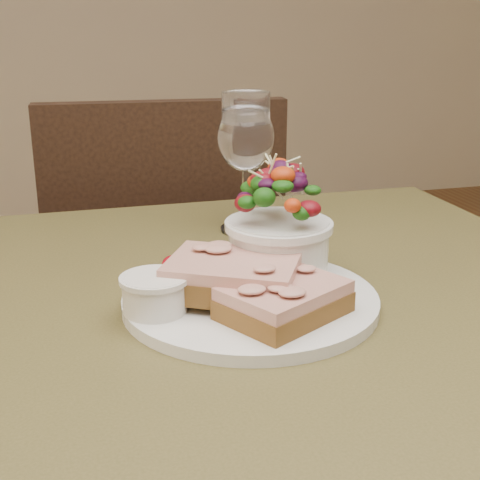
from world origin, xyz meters
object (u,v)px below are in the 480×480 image
object	(u,v)px
salad_bowl	(279,223)
wine_glass	(246,142)
cafe_table	(263,385)
sandwich_back	(233,276)
dinner_plate	(250,300)
sandwich_front	(284,300)
chair_far	(165,374)
ramekin	(155,292)

from	to	relation	value
salad_bowl	wine_glass	size ratio (longest dim) A/B	0.73
cafe_table	sandwich_back	world-z (taller)	sandwich_back
sandwich_back	dinner_plate	bearing A→B (deg)	48.37
cafe_table	sandwich_front	xyz separation A→B (m)	(-0.00, -0.07, 0.13)
dinner_plate	wine_glass	world-z (taller)	wine_glass
sandwich_front	wine_glass	world-z (taller)	wine_glass
cafe_table	chair_far	world-z (taller)	chair_far
sandwich_back	salad_bowl	world-z (taller)	salad_bowl
cafe_table	salad_bowl	xyz separation A→B (m)	(0.03, 0.04, 0.17)
salad_bowl	dinner_plate	bearing A→B (deg)	-133.96
chair_far	sandwich_front	distance (m)	0.88
dinner_plate	salad_bowl	bearing A→B (deg)	46.04
dinner_plate	sandwich_front	distance (m)	0.06
sandwich_front	sandwich_back	xyz separation A→B (m)	(-0.04, 0.05, 0.01)
sandwich_back	wine_glass	bearing A→B (deg)	100.40
sandwich_front	ramekin	size ratio (longest dim) A/B	2.25
sandwich_front	ramekin	world-z (taller)	ramekin
dinner_plate	sandwich_back	bearing A→B (deg)	-160.63
sandwich_front	wine_glass	bearing A→B (deg)	51.98
cafe_table	ramekin	size ratio (longest dim) A/B	12.98
wine_glass	dinner_plate	bearing A→B (deg)	-104.84
cafe_table	sandwich_front	size ratio (longest dim) A/B	5.76
ramekin	salad_bowl	bearing A→B (deg)	22.88
chair_far	sandwich_front	size ratio (longest dim) A/B	6.48
cafe_table	salad_bowl	world-z (taller)	salad_bowl
ramekin	salad_bowl	world-z (taller)	salad_bowl
chair_far	wine_glass	xyz separation A→B (m)	(0.06, -0.43, 0.58)
chair_far	ramekin	bearing A→B (deg)	85.23
cafe_table	dinner_plate	distance (m)	0.11
dinner_plate	wine_glass	bearing A→B (deg)	75.16
dinner_plate	ramekin	world-z (taller)	ramekin
dinner_plate	salad_bowl	world-z (taller)	salad_bowl
chair_far	sandwich_back	world-z (taller)	chair_far
salad_bowl	sandwich_back	bearing A→B (deg)	-140.40
sandwich_back	ramekin	distance (m)	0.08
sandwich_back	salad_bowl	size ratio (longest dim) A/B	1.25
wine_glass	sandwich_back	bearing A→B (deg)	-108.61
cafe_table	dinner_plate	world-z (taller)	dinner_plate
chair_far	dinner_plate	distance (m)	0.82
dinner_plate	salad_bowl	distance (m)	0.09
sandwich_front	sandwich_back	world-z (taller)	sandwich_back
ramekin	wine_glass	distance (m)	0.32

